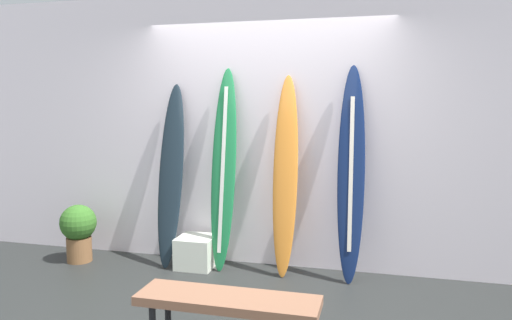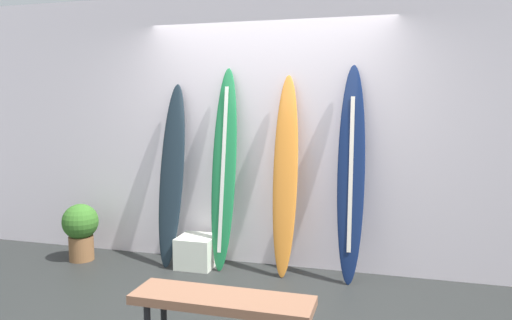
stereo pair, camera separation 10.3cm
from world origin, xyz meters
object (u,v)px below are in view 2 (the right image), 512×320
object	(u,v)px
surfboard_sunset	(285,177)
surfboard_emerald	(224,169)
display_block_left	(197,251)
bench	(222,304)
surfboard_charcoal	(172,175)
surfboard_navy	(351,176)
potted_plant	(81,228)

from	to	relation	value
surfboard_sunset	surfboard_emerald	bearing A→B (deg)	179.74
display_block_left	bench	bearing A→B (deg)	-62.41
surfboard_charcoal	surfboard_navy	xyz separation A→B (m)	(1.83, 0.02, 0.06)
surfboard_navy	bench	world-z (taller)	surfboard_navy
surfboard_navy	potted_plant	bearing A→B (deg)	-175.98
surfboard_emerald	potted_plant	distance (m)	1.71
surfboard_emerald	surfboard_sunset	bearing A→B (deg)	-0.26
surfboard_emerald	display_block_left	distance (m)	0.91
surfboard_navy	potted_plant	world-z (taller)	surfboard_navy
display_block_left	potted_plant	size ratio (longest dim) A/B	0.61
surfboard_charcoal	surfboard_navy	bearing A→B (deg)	0.58
surfboard_emerald	display_block_left	world-z (taller)	surfboard_emerald
surfboard_charcoal	surfboard_navy	size ratio (longest dim) A/B	0.92
display_block_left	bench	world-z (taller)	bench
surfboard_sunset	potted_plant	size ratio (longest dim) A/B	3.20
surfboard_navy	surfboard_charcoal	bearing A→B (deg)	-179.42
surfboard_charcoal	bench	size ratio (longest dim) A/B	1.58
surfboard_charcoal	bench	world-z (taller)	surfboard_charcoal
surfboard_sunset	bench	world-z (taller)	surfboard_sunset
surfboard_emerald	surfboard_navy	world-z (taller)	surfboard_navy
surfboard_sunset	surfboard_navy	world-z (taller)	surfboard_navy
surfboard_sunset	bench	size ratio (longest dim) A/B	1.65
bench	potted_plant	bearing A→B (deg)	144.47
surfboard_emerald	surfboard_navy	xyz separation A→B (m)	(1.26, -0.01, -0.01)
surfboard_emerald	bench	xyz separation A→B (m)	(0.60, -1.75, -0.62)
surfboard_charcoal	surfboard_emerald	distance (m)	0.57
surfboard_emerald	surfboard_sunset	size ratio (longest dim) A/B	1.04
surfboard_charcoal	bench	xyz separation A→B (m)	(1.16, -1.72, -0.54)
surfboard_navy	potted_plant	size ratio (longest dim) A/B	3.34
surfboard_sunset	bench	bearing A→B (deg)	-91.12
surfboard_navy	potted_plant	xyz separation A→B (m)	(-2.83, -0.20, -0.66)
display_block_left	surfboard_charcoal	bearing A→B (deg)	172.93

